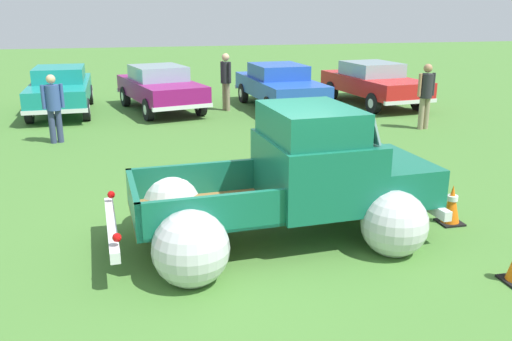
{
  "coord_description": "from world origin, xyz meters",
  "views": [
    {
      "loc": [
        -1.88,
        -6.99,
        3.25
      ],
      "look_at": [
        0.0,
        1.03,
        0.74
      ],
      "focal_mm": 37.81,
      "sensor_mm": 36.0,
      "label": 1
    }
  ],
  "objects_px": {
    "show_car_0": "(61,88)",
    "show_car_3": "(373,82)",
    "show_car_2": "(279,84)",
    "lane_cone_0": "(452,205)",
    "vintage_pickup_truck": "(298,187)",
    "spectator_1": "(426,92)",
    "spectator_0": "(53,104)",
    "spectator_2": "(226,78)",
    "show_car_1": "(160,86)"
  },
  "relations": [
    {
      "from": "show_car_3",
      "to": "lane_cone_0",
      "type": "height_order",
      "value": "show_car_3"
    },
    {
      "from": "show_car_1",
      "to": "lane_cone_0",
      "type": "xyz_separation_m",
      "value": [
        3.79,
        -10.69,
        -0.47
      ]
    },
    {
      "from": "show_car_1",
      "to": "show_car_3",
      "type": "bearing_deg",
      "value": 71.86
    },
    {
      "from": "show_car_1",
      "to": "vintage_pickup_truck",
      "type": "bearing_deg",
      "value": -6.88
    },
    {
      "from": "vintage_pickup_truck",
      "to": "spectator_1",
      "type": "bearing_deg",
      "value": 44.29
    },
    {
      "from": "show_car_0",
      "to": "vintage_pickup_truck",
      "type": "bearing_deg",
      "value": 20.41
    },
    {
      "from": "show_car_2",
      "to": "lane_cone_0",
      "type": "xyz_separation_m",
      "value": [
        -0.07,
        -10.24,
        -0.47
      ]
    },
    {
      "from": "show_car_2",
      "to": "show_car_3",
      "type": "height_order",
      "value": "same"
    },
    {
      "from": "lane_cone_0",
      "to": "vintage_pickup_truck",
      "type": "bearing_deg",
      "value": 177.9
    },
    {
      "from": "show_car_3",
      "to": "spectator_1",
      "type": "xyz_separation_m",
      "value": [
        -0.28,
        -3.92,
        0.24
      ]
    },
    {
      "from": "show_car_1",
      "to": "spectator_0",
      "type": "relative_size",
      "value": 2.74
    },
    {
      "from": "vintage_pickup_truck",
      "to": "show_car_2",
      "type": "bearing_deg",
      "value": 72.31
    },
    {
      "from": "lane_cone_0",
      "to": "show_car_3",
      "type": "bearing_deg",
      "value": 71.64
    },
    {
      "from": "show_car_2",
      "to": "show_car_3",
      "type": "xyz_separation_m",
      "value": [
        3.3,
        -0.07,
        -0.0
      ]
    },
    {
      "from": "show_car_2",
      "to": "spectator_1",
      "type": "height_order",
      "value": "spectator_1"
    },
    {
      "from": "lane_cone_0",
      "to": "spectator_0",
      "type": "bearing_deg",
      "value": 133.67
    },
    {
      "from": "spectator_1",
      "to": "spectator_0",
      "type": "bearing_deg",
      "value": -101.39
    },
    {
      "from": "spectator_0",
      "to": "lane_cone_0",
      "type": "bearing_deg",
      "value": 25.71
    },
    {
      "from": "show_car_1",
      "to": "spectator_2",
      "type": "distance_m",
      "value": 2.14
    },
    {
      "from": "vintage_pickup_truck",
      "to": "spectator_0",
      "type": "xyz_separation_m",
      "value": [
        -4.11,
        6.81,
        0.2
      ]
    },
    {
      "from": "show_car_2",
      "to": "lane_cone_0",
      "type": "distance_m",
      "value": 10.25
    },
    {
      "from": "spectator_0",
      "to": "spectator_1",
      "type": "relative_size",
      "value": 0.95
    },
    {
      "from": "show_car_2",
      "to": "spectator_2",
      "type": "distance_m",
      "value": 1.81
    },
    {
      "from": "show_car_3",
      "to": "lane_cone_0",
      "type": "distance_m",
      "value": 10.73
    },
    {
      "from": "vintage_pickup_truck",
      "to": "show_car_1",
      "type": "distance_m",
      "value": 10.68
    },
    {
      "from": "vintage_pickup_truck",
      "to": "spectator_2",
      "type": "relative_size",
      "value": 2.59
    },
    {
      "from": "show_car_3",
      "to": "spectator_0",
      "type": "distance_m",
      "value": 10.49
    },
    {
      "from": "show_car_2",
      "to": "spectator_1",
      "type": "distance_m",
      "value": 5.01
    },
    {
      "from": "show_car_3",
      "to": "lane_cone_0",
      "type": "relative_size",
      "value": 7.37
    },
    {
      "from": "show_car_2",
      "to": "spectator_2",
      "type": "height_order",
      "value": "spectator_2"
    },
    {
      "from": "lane_cone_0",
      "to": "spectator_2",
      "type": "bearing_deg",
      "value": 99.52
    },
    {
      "from": "spectator_0",
      "to": "lane_cone_0",
      "type": "distance_m",
      "value": 9.56
    },
    {
      "from": "spectator_0",
      "to": "vintage_pickup_truck",
      "type": "bearing_deg",
      "value": 13.19
    },
    {
      "from": "show_car_1",
      "to": "spectator_0",
      "type": "distance_m",
      "value": 4.72
    },
    {
      "from": "show_car_0",
      "to": "spectator_0",
      "type": "relative_size",
      "value": 2.76
    },
    {
      "from": "show_car_1",
      "to": "show_car_3",
      "type": "relative_size",
      "value": 0.99
    },
    {
      "from": "show_car_2",
      "to": "spectator_1",
      "type": "relative_size",
      "value": 2.66
    },
    {
      "from": "spectator_1",
      "to": "lane_cone_0",
      "type": "xyz_separation_m",
      "value": [
        -3.09,
        -6.25,
        -0.71
      ]
    },
    {
      "from": "spectator_0",
      "to": "lane_cone_0",
      "type": "xyz_separation_m",
      "value": [
        6.59,
        -6.9,
        -0.65
      ]
    },
    {
      "from": "vintage_pickup_truck",
      "to": "lane_cone_0",
      "type": "distance_m",
      "value": 2.51
    },
    {
      "from": "spectator_0",
      "to": "spectator_2",
      "type": "xyz_separation_m",
      "value": [
        4.87,
        3.33,
        0.09
      ]
    },
    {
      "from": "show_car_3",
      "to": "lane_cone_0",
      "type": "xyz_separation_m",
      "value": [
        -3.38,
        -10.17,
        -0.47
      ]
    },
    {
      "from": "vintage_pickup_truck",
      "to": "show_car_0",
      "type": "relative_size",
      "value": 1.02
    },
    {
      "from": "show_car_0",
      "to": "show_car_3",
      "type": "distance_m",
      "value": 10.28
    },
    {
      "from": "show_car_3",
      "to": "spectator_2",
      "type": "xyz_separation_m",
      "value": [
        -5.09,
        0.06,
        0.27
      ]
    },
    {
      "from": "vintage_pickup_truck",
      "to": "show_car_0",
      "type": "height_order",
      "value": "vintage_pickup_truck"
    },
    {
      "from": "show_car_1",
      "to": "show_car_3",
      "type": "xyz_separation_m",
      "value": [
        7.16,
        -0.52,
        0.0
      ]
    },
    {
      "from": "show_car_0",
      "to": "spectator_0",
      "type": "xyz_separation_m",
      "value": [
        0.29,
        -4.14,
        0.18
      ]
    },
    {
      "from": "spectator_0",
      "to": "spectator_2",
      "type": "bearing_deg",
      "value": 106.42
    },
    {
      "from": "show_car_0",
      "to": "spectator_2",
      "type": "bearing_deg",
      "value": 79.61
    }
  ]
}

